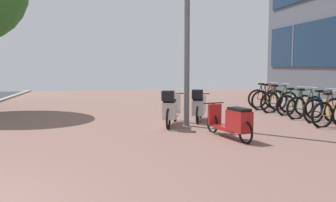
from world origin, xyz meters
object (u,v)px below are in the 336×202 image
at_px(bicycle_rack_03, 324,110).
at_px(bicycle_rack_05, 295,105).
at_px(bicycle_rack_04, 305,107).
at_px(bicycle_rack_07, 269,100).
at_px(bicycle_rack_02, 332,114).
at_px(bicycle_rack_06, 279,102).
at_px(bicycle_rack_08, 265,98).
at_px(scooter_mid, 171,109).
at_px(scooter_far, 199,106).
at_px(scooter_near, 233,122).

bearing_deg(bicycle_rack_03, bicycle_rack_05, 91.69).
height_order(bicycle_rack_03, bicycle_rack_04, bicycle_rack_03).
height_order(bicycle_rack_05, bicycle_rack_07, bicycle_rack_07).
xyz_separation_m(bicycle_rack_02, bicycle_rack_07, (0.03, 3.68, 0.02)).
relative_size(bicycle_rack_05, bicycle_rack_06, 0.91).
distance_m(bicycle_rack_08, scooter_mid, 5.59).
xyz_separation_m(bicycle_rack_08, scooter_far, (-3.36, -2.96, 0.08)).
bearing_deg(scooter_near, scooter_mid, 117.61).
bearing_deg(bicycle_rack_03, scooter_near, -151.31).
bearing_deg(bicycle_rack_07, scooter_far, -144.96).
height_order(bicycle_rack_07, scooter_mid, bicycle_rack_07).
bearing_deg(bicycle_rack_08, bicycle_rack_02, -92.95).
distance_m(bicycle_rack_03, bicycle_rack_08, 3.68).
xyz_separation_m(bicycle_rack_07, scooter_far, (-3.17, -2.22, 0.08)).
relative_size(bicycle_rack_04, bicycle_rack_08, 1.01).
distance_m(scooter_near, scooter_far, 2.53).
height_order(bicycle_rack_05, bicycle_rack_08, bicycle_rack_08).
height_order(bicycle_rack_05, scooter_far, scooter_far).
bearing_deg(scooter_near, bicycle_rack_04, 38.68).
xyz_separation_m(bicycle_rack_06, scooter_far, (-3.17, -1.49, 0.07)).
relative_size(bicycle_rack_04, scooter_near, 0.76).
bearing_deg(bicycle_rack_04, scooter_near, -141.32).
bearing_deg(scooter_far, bicycle_rack_07, 35.04).
height_order(bicycle_rack_04, scooter_near, bicycle_rack_04).
relative_size(bicycle_rack_04, bicycle_rack_05, 1.03).
bearing_deg(bicycle_rack_02, bicycle_rack_04, 85.57).
relative_size(bicycle_rack_06, scooter_mid, 0.80).
bearing_deg(bicycle_rack_02, bicycle_rack_06, 89.28).
relative_size(bicycle_rack_03, scooter_far, 0.86).
xyz_separation_m(bicycle_rack_03, bicycle_rack_04, (-0.12, 0.74, -0.00)).
bearing_deg(scooter_mid, bicycle_rack_08, 40.10).
bearing_deg(scooter_far, bicycle_rack_06, 25.11).
relative_size(bicycle_rack_02, bicycle_rack_07, 0.97).
xyz_separation_m(bicycle_rack_03, bicycle_rack_06, (-0.20, 2.21, 0.01)).
bearing_deg(scooter_near, bicycle_rack_05, 45.20).
relative_size(bicycle_rack_06, scooter_near, 0.81).
bearing_deg(bicycle_rack_08, bicycle_rack_07, -104.80).
xyz_separation_m(bicycle_rack_05, bicycle_rack_08, (0.03, 2.21, 0.01)).
height_order(bicycle_rack_08, scooter_mid, bicycle_rack_08).
bearing_deg(bicycle_rack_02, bicycle_rack_03, 72.07).
bearing_deg(bicycle_rack_02, scooter_near, -160.75).
xyz_separation_m(bicycle_rack_05, scooter_mid, (-4.24, -1.39, 0.11)).
bearing_deg(bicycle_rack_05, bicycle_rack_03, -88.31).
xyz_separation_m(bicycle_rack_08, scooter_near, (-3.29, -5.48, 0.03)).
xyz_separation_m(scooter_near, scooter_far, (-0.08, 2.52, 0.05)).
xyz_separation_m(bicycle_rack_04, scooter_near, (-3.17, -2.54, 0.03)).
height_order(bicycle_rack_02, bicycle_rack_04, bicycle_rack_04).
relative_size(bicycle_rack_03, bicycle_rack_06, 0.95).
distance_m(bicycle_rack_02, bicycle_rack_06, 2.94).
height_order(bicycle_rack_04, bicycle_rack_06, bicycle_rack_06).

